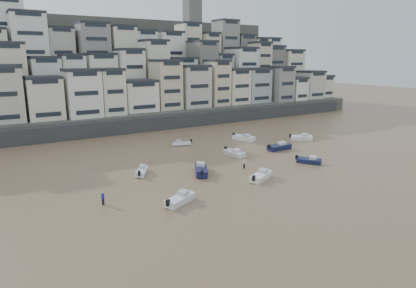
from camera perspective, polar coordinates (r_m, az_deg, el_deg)
ground at (r=37.89m, az=16.47°, el=-16.08°), size 400.00×400.00×0.00m
harbor_wall at (r=94.78m, az=-9.49°, el=3.03°), size 140.00×3.00×3.50m
hillside at (r=132.54m, az=-14.53°, el=10.54°), size 141.04×66.00×50.00m
boat_a at (r=57.14m, az=8.16°, el=-4.72°), size 5.71×4.00×1.49m
boat_b at (r=67.43m, az=15.29°, el=-2.38°), size 3.78×4.67×1.25m
boat_c at (r=59.36m, az=-1.08°, el=-3.80°), size 4.62×6.35×1.67m
boat_d at (r=75.90m, az=10.91°, el=-0.29°), size 5.88×2.01×1.60m
boat_e at (r=69.94m, az=4.07°, el=-1.31°), size 2.34×5.43×1.43m
boat_f at (r=60.06m, az=-10.14°, el=-4.02°), size 3.72×4.67×1.25m
boat_g at (r=85.85m, az=14.16°, el=1.04°), size 5.26×4.42×1.43m
boat_h at (r=78.47m, az=-4.10°, el=0.20°), size 4.54×2.65×1.18m
boat_i at (r=83.33m, az=5.53°, el=1.07°), size 3.81×5.93×1.54m
boat_j at (r=47.83m, az=-4.34°, el=-8.26°), size 5.53×3.93×1.45m
person_blue at (r=49.07m, az=-15.87°, el=-8.00°), size 0.44×0.44×1.74m
person_pink at (r=62.44m, az=5.60°, el=-2.97°), size 0.44×0.44×1.74m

